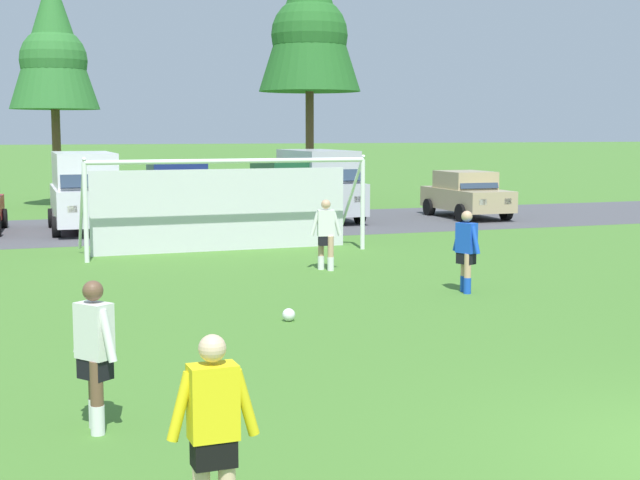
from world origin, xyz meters
name	(u,v)px	position (x,y,z in m)	size (l,w,h in m)	color
ground_plane	(287,258)	(0.00, 15.00, 0.00)	(400.00, 400.00, 0.00)	#477A2D
parking_lot_strip	(214,226)	(0.00, 23.36, 0.00)	(52.00, 8.40, 0.01)	#4C4C51
soccer_ball	(289,315)	(-2.24, 7.68, 0.11)	(0.22, 0.22, 0.22)	white
soccer_goal	(224,203)	(-1.19, 16.74, 1.29)	(7.45, 2.04, 2.57)	white
referee	(214,436)	(-5.24, 0.04, 0.82)	(0.73, 0.25, 1.64)	beige
player_striker_near	(326,235)	(0.27, 12.81, 0.82)	(0.72, 0.38, 1.64)	tan
player_defender_far	(466,252)	(1.91, 9.12, 0.82)	(0.37, 0.74, 1.64)	tan
player_winger_left	(95,356)	(-5.88, 2.96, 0.82)	(0.44, 0.69, 1.64)	brown
parked_car_slot_left	(85,189)	(-4.25, 23.15, 1.34)	(2.24, 4.82, 2.52)	silver
parked_car_slot_center_left	(177,193)	(-1.17, 23.71, 1.11)	(2.37, 4.72, 2.16)	navy
parked_car_slot_center	(287,191)	(2.69, 23.61, 1.11)	(2.19, 4.63, 2.16)	#194C2D
parked_car_slot_center_right	(318,183)	(3.97, 23.94, 1.34)	(2.22, 4.81, 2.52)	#B2B2BC
parked_car_slot_right	(466,194)	(9.50, 23.11, 0.88)	(2.05, 4.21, 1.72)	tan
tree_left_edge	(53,44)	(-4.51, 33.12, 6.77)	(3.70, 3.70, 9.86)	brown
tree_mid_left	(310,16)	(6.00, 30.91, 8.09)	(4.41, 4.41, 11.76)	brown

